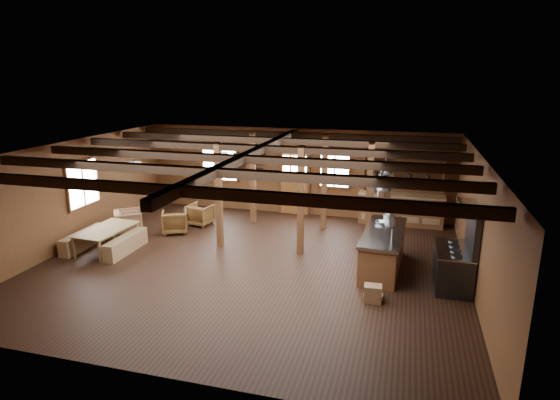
# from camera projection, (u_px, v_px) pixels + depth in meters

# --- Properties ---
(room) EXTENTS (10.04, 9.04, 2.84)m
(room) POSITION_uv_depth(u_px,v_px,m) (250.00, 209.00, 10.97)
(room) COLOR black
(room) RESTS_ON ground
(ceiling_joists) EXTENTS (9.80, 8.82, 0.18)m
(ceiling_joists) POSITION_uv_depth(u_px,v_px,m) (251.00, 154.00, 10.81)
(ceiling_joists) COLOR black
(ceiling_joists) RESTS_ON ceiling
(timber_posts) EXTENTS (3.95, 2.35, 2.80)m
(timber_posts) POSITION_uv_depth(u_px,v_px,m) (293.00, 190.00, 12.78)
(timber_posts) COLOR #482414
(timber_posts) RESTS_ON floor
(back_door) EXTENTS (1.02, 0.08, 2.15)m
(back_door) POSITION_uv_depth(u_px,v_px,m) (294.00, 188.00, 15.25)
(back_door) COLOR brown
(back_door) RESTS_ON floor
(window_back_left) EXTENTS (1.32, 0.06, 1.32)m
(window_back_left) POSITION_uv_depth(u_px,v_px,m) (220.00, 162.00, 15.74)
(window_back_left) COLOR white
(window_back_left) RESTS_ON wall_back
(window_back_right) EXTENTS (1.02, 0.06, 1.32)m
(window_back_right) POSITION_uv_depth(u_px,v_px,m) (335.00, 168.00, 14.74)
(window_back_right) COLOR white
(window_back_right) RESTS_ON wall_back
(window_left) EXTENTS (0.14, 1.24, 1.32)m
(window_left) POSITION_uv_depth(u_px,v_px,m) (82.00, 183.00, 12.66)
(window_left) COLOR white
(window_left) RESTS_ON wall_back
(notice_boards) EXTENTS (1.08, 0.03, 0.90)m
(notice_boards) POSITION_uv_depth(u_px,v_px,m) (251.00, 163.00, 15.44)
(notice_boards) COLOR silver
(notice_boards) RESTS_ON wall_back
(back_counter) EXTENTS (2.55, 0.60, 2.45)m
(back_counter) POSITION_uv_depth(u_px,v_px,m) (401.00, 205.00, 14.23)
(back_counter) COLOR brown
(back_counter) RESTS_ON floor
(pendant_lamps) EXTENTS (1.86, 2.36, 0.66)m
(pendant_lamps) POSITION_uv_depth(u_px,v_px,m) (181.00, 161.00, 12.26)
(pendant_lamps) COLOR #303032
(pendant_lamps) RESTS_ON ceiling
(pot_rack) EXTENTS (0.39, 3.00, 0.43)m
(pot_rack) POSITION_uv_depth(u_px,v_px,m) (385.00, 178.00, 10.26)
(pot_rack) COLOR #303032
(pot_rack) RESTS_ON ceiling
(kitchen_island) EXTENTS (1.02, 2.55, 1.20)m
(kitchen_island) POSITION_uv_depth(u_px,v_px,m) (383.00, 249.00, 10.99)
(kitchen_island) COLOR brown
(kitchen_island) RESTS_ON floor
(step_stool) EXTENTS (0.41, 0.31, 0.35)m
(step_stool) POSITION_uv_depth(u_px,v_px,m) (373.00, 293.00, 9.44)
(step_stool) COLOR olive
(step_stool) RESTS_ON floor
(commercial_range) EXTENTS (0.78, 1.47, 1.82)m
(commercial_range) POSITION_uv_depth(u_px,v_px,m) (456.00, 261.00, 10.02)
(commercial_range) COLOR #303032
(commercial_range) RESTS_ON floor
(dining_table) EXTENTS (1.03, 1.74, 0.59)m
(dining_table) POSITION_uv_depth(u_px,v_px,m) (108.00, 239.00, 12.18)
(dining_table) COLOR olive
(dining_table) RESTS_ON floor
(bench_wall) EXTENTS (0.30, 1.60, 0.44)m
(bench_wall) POSITION_uv_depth(u_px,v_px,m) (84.00, 240.00, 12.39)
(bench_wall) COLOR olive
(bench_wall) RESTS_ON floor
(bench_aisle) EXTENTS (0.30, 1.60, 0.44)m
(bench_aisle) POSITION_uv_depth(u_px,v_px,m) (126.00, 244.00, 12.06)
(bench_aisle) COLOR olive
(bench_aisle) RESTS_ON floor
(armchair_a) EXTENTS (0.94, 0.95, 0.65)m
(armchair_a) POSITION_uv_depth(u_px,v_px,m) (175.00, 222.00, 13.54)
(armchair_a) COLOR brown
(armchair_a) RESTS_ON floor
(armchair_b) EXTENTS (0.77, 0.79, 0.64)m
(armchair_b) POSITION_uv_depth(u_px,v_px,m) (200.00, 215.00, 14.27)
(armchair_b) COLOR brown
(armchair_b) RESTS_ON floor
(armchair_c) EXTENTS (1.04, 1.04, 0.68)m
(armchair_c) POSITION_uv_depth(u_px,v_px,m) (128.00, 222.00, 13.49)
(armchair_c) COLOR #966844
(armchair_c) RESTS_ON floor
(counter_pot) EXTENTS (0.30, 0.30, 0.18)m
(counter_pot) POSITION_uv_depth(u_px,v_px,m) (390.00, 215.00, 11.76)
(counter_pot) COLOR silver
(counter_pot) RESTS_ON kitchen_island
(bowl) EXTENTS (0.28, 0.28, 0.06)m
(bowl) POSITION_uv_depth(u_px,v_px,m) (381.00, 222.00, 11.39)
(bowl) COLOR silver
(bowl) RESTS_ON kitchen_island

